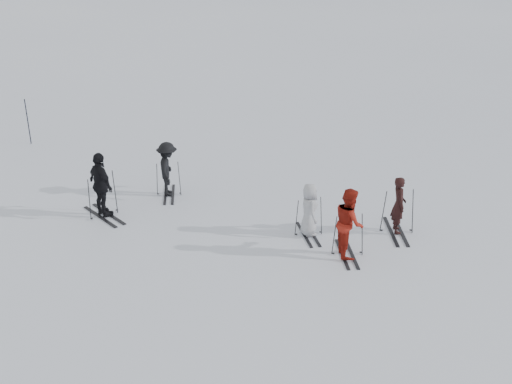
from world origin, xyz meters
TOP-DOWN VIEW (x-y plane):
  - ground at (0.00, 0.00)m, footprint 120.00×120.00m
  - skier_near_dark at (3.11, -1.47)m, footprint 0.64×0.71m
  - skier_red at (1.14, -1.75)m, footprint 1.03×1.12m
  - skier_grey at (0.91, -0.32)m, footprint 0.70×0.85m
  - skier_uphill_left at (-3.59, 3.73)m, footprint 0.68×1.21m
  - skier_uphill_far at (-1.34, 4.11)m, footprint 1.06×1.28m
  - skis_near_dark at (3.11, -1.47)m, footprint 2.07×1.75m
  - skis_red at (1.14, -1.75)m, footprint 1.86×1.51m
  - skis_grey at (0.91, -0.32)m, footprint 1.75×1.31m
  - skis_uphill_left at (-3.59, 3.73)m, footprint 2.02×1.32m
  - skis_uphill_far at (-1.34, 4.11)m, footprint 1.76×1.42m
  - piste_marker at (-3.95, 11.18)m, footprint 0.05×0.05m

SIDE VIEW (x-z plane):
  - ground at x=0.00m, z-range 0.00..0.00m
  - skis_uphill_far at x=-1.34m, z-range 0.00..1.13m
  - skis_grey at x=0.91m, z-range 0.00..1.14m
  - skis_red at x=1.14m, z-range 0.00..1.20m
  - skis_near_dark at x=3.11m, z-range 0.00..1.33m
  - skis_uphill_left at x=-3.59m, z-range 0.00..1.36m
  - skier_grey at x=0.91m, z-range 0.00..1.50m
  - skier_near_dark at x=3.11m, z-range 0.00..1.64m
  - skier_uphill_far at x=-1.34m, z-range 0.00..1.72m
  - piste_marker at x=-3.95m, z-range 0.00..1.76m
  - skier_red at x=1.14m, z-range 0.00..1.86m
  - skier_uphill_left at x=-3.59m, z-range 0.00..1.95m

